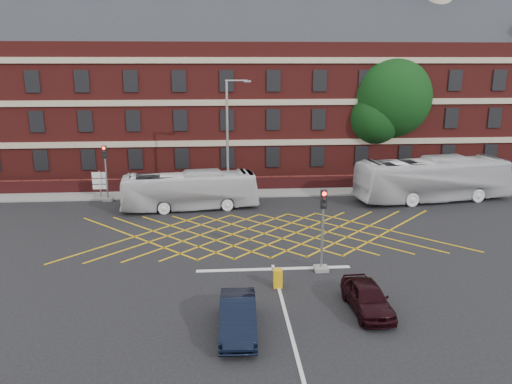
{
  "coord_description": "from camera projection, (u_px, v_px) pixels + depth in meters",
  "views": [
    {
      "loc": [
        -2.66,
        -27.32,
        10.44
      ],
      "look_at": [
        -0.56,
        1.5,
        2.83
      ],
      "focal_mm": 35.0,
      "sensor_mm": 36.0,
      "label": 1
    }
  ],
  "objects": [
    {
      "name": "boundary_wall",
      "position": [
        253.0,
        183.0,
        41.59
      ],
      "size": [
        56.0,
        0.5,
        1.1
      ],
      "primitive_type": "cube",
      "color": "#4F1516",
      "rests_on": "ground"
    },
    {
      "name": "far_pavement",
      "position": [
        253.0,
        192.0,
        40.75
      ],
      "size": [
        60.0,
        3.0,
        0.12
      ],
      "primitive_type": "cube",
      "color": "slate",
      "rests_on": "ground"
    },
    {
      "name": "direction_signs",
      "position": [
        100.0,
        182.0,
        38.69
      ],
      "size": [
        1.1,
        0.16,
        2.2
      ],
      "color": "gray",
      "rests_on": "ground"
    },
    {
      "name": "ground",
      "position": [
        267.0,
        245.0,
        29.19
      ],
      "size": [
        120.0,
        120.0,
        0.0
      ],
      "primitive_type": "plane",
      "color": "black",
      "rests_on": "ground"
    },
    {
      "name": "car_maroon",
      "position": [
        367.0,
        297.0,
        21.35
      ],
      "size": [
        1.72,
        3.85,
        1.29
      ],
      "primitive_type": "imported",
      "rotation": [
        0.0,
        0.0,
        0.06
      ],
      "color": "black",
      "rests_on": "ground"
    },
    {
      "name": "deciduous_tree",
      "position": [
        389.0,
        103.0,
        45.1
      ],
      "size": [
        7.67,
        7.48,
        11.01
      ],
      "color": "black",
      "rests_on": "ground"
    },
    {
      "name": "utility_cabinet",
      "position": [
        278.0,
        278.0,
        23.67
      ],
      "size": [
        0.41,
        0.41,
        0.89
      ],
      "primitive_type": "cube",
      "color": "#D79C0C",
      "rests_on": "ground"
    },
    {
      "name": "bus_right",
      "position": [
        433.0,
        179.0,
        38.15
      ],
      "size": [
        12.3,
        4.49,
        3.35
      ],
      "primitive_type": "imported",
      "rotation": [
        0.0,
        0.0,
        1.71
      ],
      "color": "silver",
      "rests_on": "ground"
    },
    {
      "name": "stop_line",
      "position": [
        274.0,
        269.0,
        25.81
      ],
      "size": [
        8.0,
        0.3,
        0.02
      ],
      "primitive_type": "cube",
      "color": "silver",
      "rests_on": "ground"
    },
    {
      "name": "car_navy",
      "position": [
        238.0,
        317.0,
        19.66
      ],
      "size": [
        1.54,
        4.13,
        1.35
      ],
      "primitive_type": "imported",
      "rotation": [
        0.0,
        0.0,
        -0.03
      ],
      "color": "black",
      "rests_on": "ground"
    },
    {
      "name": "traffic_light_far",
      "position": [
        106.0,
        178.0,
        38.05
      ],
      "size": [
        0.7,
        0.7,
        4.27
      ],
      "color": "slate",
      "rests_on": "ground"
    },
    {
      "name": "box_junction_hatching",
      "position": [
        264.0,
        233.0,
        31.12
      ],
      "size": [
        8.22,
        8.22,
        0.02
      ],
      "primitive_type": "cube",
      "rotation": [
        0.0,
        0.0,
        0.79
      ],
      "color": "#CC990C",
      "rests_on": "ground"
    },
    {
      "name": "victorian_building",
      "position": [
        249.0,
        89.0,
        48.43
      ],
      "size": [
        51.0,
        12.17,
        20.4
      ],
      "color": "#5B1A17",
      "rests_on": "ground"
    },
    {
      "name": "traffic_light_near",
      "position": [
        322.0,
        238.0,
        25.2
      ],
      "size": [
        0.7,
        0.7,
        4.27
      ],
      "color": "slate",
      "rests_on": "ground"
    },
    {
      "name": "centre_line",
      "position": [
        291.0,
        336.0,
        19.54
      ],
      "size": [
        0.15,
        14.0,
        0.02
      ],
      "primitive_type": "cube",
      "color": "silver",
      "rests_on": "ground"
    },
    {
      "name": "bus_left",
      "position": [
        190.0,
        191.0,
        36.03
      ],
      "size": [
        10.01,
        3.39,
        2.73
      ],
      "primitive_type": "imported",
      "rotation": [
        0.0,
        0.0,
        1.68
      ],
      "color": "silver",
      "rests_on": "ground"
    },
    {
      "name": "street_lamp",
      "position": [
        229.0,
        162.0,
        37.2
      ],
      "size": [
        2.25,
        1.0,
        9.14
      ],
      "color": "slate",
      "rests_on": "ground"
    }
  ]
}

